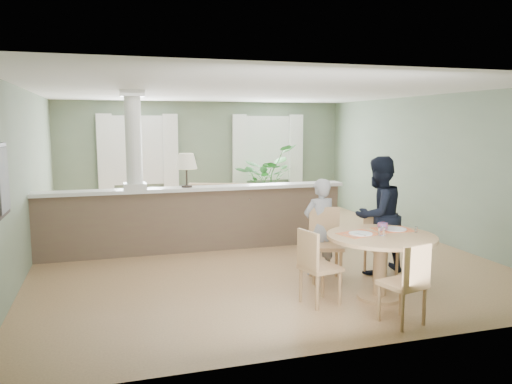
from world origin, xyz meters
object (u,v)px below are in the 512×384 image
object	(u,v)px
dining_table	(381,248)
chair_side	(316,264)
chair_far_boy	(325,240)
chair_far_man	(379,242)
chair_near	(408,280)
sofa	(240,207)
houseplant	(265,180)
child_person	(320,227)
man_person	(378,215)

from	to	relation	value
dining_table	chair_side	size ratio (longest dim) A/B	1.46
chair_far_boy	chair_far_man	size ratio (longest dim) A/B	1.10
chair_near	chair_side	xyz separation A→B (m)	(-0.69, 0.87, 0.00)
chair_near	sofa	bearing A→B (deg)	-100.19
dining_table	chair_side	xyz separation A→B (m)	(-0.87, 0.02, -0.14)
houseplant	chair_side	world-z (taller)	houseplant
dining_table	child_person	distance (m)	1.17
chair_far_boy	chair_near	distance (m)	1.79
sofa	chair_far_boy	xyz separation A→B (m)	(0.25, -3.72, 0.11)
houseplant	child_person	world-z (taller)	houseplant
houseplant	child_person	bearing A→B (deg)	-98.69
dining_table	chair_far_boy	xyz separation A→B (m)	(-0.33, 0.93, -0.09)
houseplant	chair_far_boy	size ratio (longest dim) A/B	1.67
chair_side	houseplant	bearing A→B (deg)	-25.13
man_person	child_person	bearing A→B (deg)	-28.90
man_person	chair_far_man	bearing A→B (deg)	51.54
sofa	child_person	bearing A→B (deg)	-66.14
chair_far_man	houseplant	bearing A→B (deg)	96.54
chair_far_man	child_person	distance (m)	0.87
chair_far_man	man_person	xyz separation A→B (m)	(0.05, 0.14, 0.35)
chair_far_man	man_person	size ratio (longest dim) A/B	0.53
chair_far_boy	man_person	size ratio (longest dim) A/B	0.58
child_person	chair_side	bearing A→B (deg)	56.83
chair_near	chair_side	distance (m)	1.11
chair_far_boy	chair_side	distance (m)	1.06
chair_side	man_person	distance (m)	1.71
chair_far_man	chair_side	world-z (taller)	chair_side
chair_far_man	child_person	size ratio (longest dim) A/B	0.65
chair_far_boy	man_person	xyz separation A→B (m)	(0.85, 0.03, 0.30)
dining_table	man_person	distance (m)	1.11
houseplant	chair_far_man	xyz separation A→B (m)	(0.05, -5.17, -0.34)
houseplant	man_person	distance (m)	5.03
houseplant	chair_far_man	world-z (taller)	houseplant
houseplant	man_person	size ratio (longest dim) A/B	0.98
dining_table	child_person	world-z (taller)	child_person
chair_side	dining_table	bearing A→B (deg)	-104.52
sofa	chair_near	world-z (taller)	chair_near
sofa	chair_far_man	distance (m)	3.97
chair_far_man	chair_side	xyz separation A→B (m)	(-1.33, -0.80, 0.01)
sofa	dining_table	bearing A→B (deg)	-63.13
sofa	child_person	world-z (taller)	child_person
dining_table	chair_near	xyz separation A→B (m)	(-0.17, -0.85, -0.14)
chair_near	houseplant	bearing A→B (deg)	-109.29
chair_far_boy	chair_near	size ratio (longest dim) A/B	1.10
dining_table	man_person	xyz separation A→B (m)	(0.52, 0.96, 0.21)
chair_side	man_person	xyz separation A→B (m)	(1.39, 0.94, 0.35)
man_person	chair_side	bearing A→B (deg)	16.08
dining_table	chair_far_boy	world-z (taller)	chair_far_boy
sofa	chair_near	bearing A→B (deg)	-65.98
houseplant	dining_table	bearing A→B (deg)	-93.99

